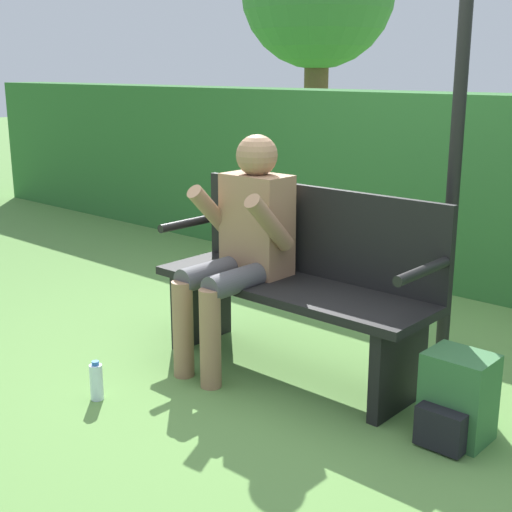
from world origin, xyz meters
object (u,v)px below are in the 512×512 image
object	(u,v)px
park_bench	(298,281)
person_seated	(242,239)
water_bottle	(96,382)
signpost	(458,118)
backpack	(456,400)

from	to	relation	value
park_bench	person_seated	distance (m)	0.38
park_bench	water_bottle	world-z (taller)	park_bench
person_seated	signpost	distance (m)	1.28
water_bottle	person_seated	bearing A→B (deg)	75.57
water_bottle	signpost	distance (m)	2.26
person_seated	signpost	xyz separation A→B (m)	(0.85, 0.70, 0.65)
person_seated	signpost	bearing A→B (deg)	39.69
person_seated	water_bottle	size ratio (longest dim) A/B	6.19
person_seated	water_bottle	world-z (taller)	person_seated
backpack	signpost	world-z (taller)	signpost
park_bench	person_seated	world-z (taller)	person_seated
water_bottle	signpost	size ratio (longest dim) A/B	0.08
person_seated	backpack	xyz separation A→B (m)	(1.29, -0.01, -0.52)
water_bottle	signpost	bearing A→B (deg)	55.39
backpack	signpost	size ratio (longest dim) A/B	0.16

